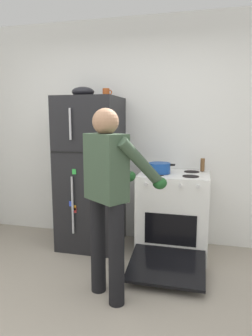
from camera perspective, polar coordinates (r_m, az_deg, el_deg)
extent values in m
cube|color=white|center=(3.77, 2.20, 6.76)|extent=(6.00, 0.10, 2.70)
cube|color=black|center=(3.59, -6.62, -0.95)|extent=(0.68, 0.68, 1.76)
cube|color=black|center=(3.24, -8.85, 2.93)|extent=(0.67, 0.01, 0.01)
cylinder|color=#B7B7BC|center=(3.37, -10.09, -6.97)|extent=(0.02, 0.02, 0.64)
cylinder|color=#B7B7BC|center=(3.23, -10.53, 8.19)|extent=(0.02, 0.02, 0.33)
cube|color=blue|center=(3.39, -10.36, -6.68)|extent=(0.04, 0.01, 0.06)
cube|color=green|center=(3.29, -9.79, -0.69)|extent=(0.04, 0.01, 0.06)
cube|color=red|center=(3.39, -9.71, -7.87)|extent=(0.04, 0.01, 0.06)
cube|color=orange|center=(3.39, -9.77, -7.43)|extent=(0.04, 0.01, 0.06)
cube|color=white|center=(3.48, 8.94, -8.48)|extent=(0.76, 0.64, 0.92)
cube|color=black|center=(3.20, 8.37, -11.47)|extent=(0.53, 0.01, 0.33)
cylinder|color=black|center=(3.25, 5.71, -1.28)|extent=(0.17, 0.17, 0.01)
cylinder|color=black|center=(3.22, 12.15, -1.55)|extent=(0.17, 0.17, 0.01)
cylinder|color=black|center=(3.53, 6.40, -0.45)|extent=(0.17, 0.17, 0.01)
cylinder|color=black|center=(3.50, 12.32, -0.69)|extent=(0.17, 0.17, 0.01)
cylinder|color=silver|center=(3.09, 3.75, -3.00)|extent=(0.04, 0.03, 0.04)
cylinder|color=silver|center=(3.07, 6.88, -3.15)|extent=(0.04, 0.03, 0.04)
cylinder|color=silver|center=(3.05, 10.24, -3.30)|extent=(0.04, 0.03, 0.04)
cylinder|color=silver|center=(3.04, 13.44, -3.43)|extent=(0.04, 0.03, 0.04)
cube|color=black|center=(3.05, 7.68, -17.86)|extent=(0.72, 0.58, 0.13)
cylinder|color=black|center=(2.72, -5.31, -14.23)|extent=(0.13, 0.13, 0.86)
cylinder|color=black|center=(2.53, -1.82, -16.09)|extent=(0.13, 0.13, 0.86)
cube|color=#384C38|center=(2.42, -3.80, 0.12)|extent=(0.41, 0.37, 0.54)
sphere|color=#A37556|center=(2.39, -3.90, 8.77)|extent=(0.21, 0.21, 0.21)
sphere|color=#373737|center=(2.39, -3.89, 7.89)|extent=(0.15, 0.15, 0.15)
cylinder|color=#384C38|center=(2.70, -2.74, 1.78)|extent=(0.35, 0.44, 0.44)
cylinder|color=#384C38|center=(2.40, 3.05, 0.83)|extent=(0.35, 0.44, 0.44)
ellipsoid|color=#1E5123|center=(2.86, 0.61, -1.59)|extent=(0.12, 0.18, 0.10)
ellipsoid|color=#1E5123|center=(2.57, 6.42, -2.86)|extent=(0.12, 0.18, 0.10)
cylinder|color=#19479E|center=(3.33, 6.35, 0.01)|extent=(0.24, 0.24, 0.11)
cube|color=black|center=(3.35, 3.91, 0.78)|extent=(0.05, 0.03, 0.02)
cube|color=black|center=(3.31, 8.84, 0.59)|extent=(0.05, 0.03, 0.02)
cylinder|color=#B24C1E|center=(3.54, -3.80, 14.03)|extent=(0.08, 0.08, 0.10)
torus|color=#B24C1E|center=(3.53, -3.10, 14.13)|extent=(0.06, 0.01, 0.06)
cylinder|color=brown|center=(3.55, 14.29, 0.59)|extent=(0.05, 0.05, 0.15)
ellipsoid|color=black|center=(3.58, -8.14, 14.06)|extent=(0.26, 0.26, 0.11)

